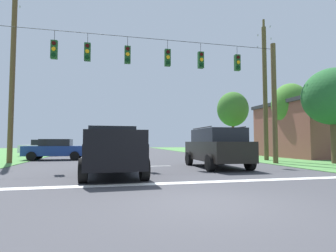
% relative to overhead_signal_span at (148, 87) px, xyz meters
% --- Properties ---
extents(ground_plane, '(120.00, 120.00, 0.00)m').
position_rel_overhead_signal_span_xyz_m(ground_plane, '(0.02, -8.85, -4.33)').
color(ground_plane, '#3D3D42').
extents(shoulder_grass_right, '(16.00, 80.00, 0.03)m').
position_rel_overhead_signal_span_xyz_m(shoulder_grass_right, '(15.25, 6.15, -4.32)').
color(shoulder_grass_right, '#4A8340').
rests_on(shoulder_grass_right, ground).
extents(stop_bar_stripe, '(13.73, 0.45, 0.01)m').
position_rel_overhead_signal_span_xyz_m(stop_bar_stripe, '(0.02, -6.00, -4.33)').
color(stop_bar_stripe, white).
rests_on(stop_bar_stripe, ground).
extents(lane_dash_0, '(2.50, 0.15, 0.01)m').
position_rel_overhead_signal_span_xyz_m(lane_dash_0, '(0.02, -0.00, -4.33)').
color(lane_dash_0, white).
rests_on(lane_dash_0, ground).
extents(lane_dash_1, '(2.50, 0.15, 0.01)m').
position_rel_overhead_signal_span_xyz_m(lane_dash_1, '(0.02, 7.79, -4.33)').
color(lane_dash_1, white).
rests_on(lane_dash_1, ground).
extents(lane_dash_2, '(2.50, 0.15, 0.01)m').
position_rel_overhead_signal_span_xyz_m(lane_dash_2, '(0.02, 14.43, -4.33)').
color(lane_dash_2, white).
rests_on(lane_dash_2, ground).
extents(lane_dash_3, '(2.50, 0.15, 0.01)m').
position_rel_overhead_signal_span_xyz_m(lane_dash_3, '(0.02, 18.93, -4.33)').
color(lane_dash_3, white).
rests_on(lane_dash_3, ground).
extents(lane_dash_4, '(2.50, 0.15, 0.01)m').
position_rel_overhead_signal_span_xyz_m(lane_dash_4, '(0.02, 30.58, -4.33)').
color(lane_dash_4, white).
rests_on(lane_dash_4, ground).
extents(overhead_signal_span, '(16.01, 0.31, 7.42)m').
position_rel_overhead_signal_span_xyz_m(overhead_signal_span, '(0.00, 0.00, 0.00)').
color(overhead_signal_span, brown).
rests_on(overhead_signal_span, ground).
extents(pickup_truck, '(2.42, 5.46, 1.95)m').
position_rel_overhead_signal_span_xyz_m(pickup_truck, '(-1.94, -3.35, -3.36)').
color(pickup_truck, black).
rests_on(pickup_truck, ground).
extents(suv_black, '(2.25, 4.82, 2.05)m').
position_rel_overhead_signal_span_xyz_m(suv_black, '(3.34, -1.55, -3.27)').
color(suv_black, black).
rests_on(suv_black, ground).
extents(distant_car_crossing_white, '(4.37, 2.16, 1.52)m').
position_rel_overhead_signal_span_xyz_m(distant_car_crossing_white, '(-7.91, 12.97, -3.54)').
color(distant_car_crossing_white, silver).
rests_on(distant_car_crossing_white, ground).
extents(distant_car_oncoming, '(4.33, 2.08, 1.52)m').
position_rel_overhead_signal_span_xyz_m(distant_car_oncoming, '(-5.81, 6.55, -3.54)').
color(distant_car_oncoming, navy).
rests_on(distant_car_oncoming, ground).
extents(utility_pole_mid_right, '(0.31, 1.77, 10.24)m').
position_rel_overhead_signal_span_xyz_m(utility_pole_mid_right, '(8.86, 2.53, 0.75)').
color(utility_pole_mid_right, brown).
rests_on(utility_pole_mid_right, ground).
extents(utility_pole_near_left, '(0.31, 1.98, 11.43)m').
position_rel_overhead_signal_span_xyz_m(utility_pole_near_left, '(-7.98, 3.75, 1.16)').
color(utility_pole_near_left, brown).
rests_on(utility_pole_near_left, ground).
extents(tree_roadside_right, '(3.04, 3.04, 6.23)m').
position_rel_overhead_signal_span_xyz_m(tree_roadside_right, '(12.82, 5.00, 0.10)').
color(tree_roadside_right, brown).
rests_on(tree_roadside_right, ground).
extents(tree_roadside_far_right, '(3.85, 3.85, 7.52)m').
position_rel_overhead_signal_span_xyz_m(tree_roadside_far_right, '(12.98, 15.85, 1.03)').
color(tree_roadside_far_right, brown).
rests_on(tree_roadside_far_right, ground).
extents(tree_roadside_left, '(3.55, 3.55, 5.80)m').
position_rel_overhead_signal_span_xyz_m(tree_roadside_left, '(11.20, -0.96, -0.28)').
color(tree_roadside_left, brown).
rests_on(tree_roadside_left, ground).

